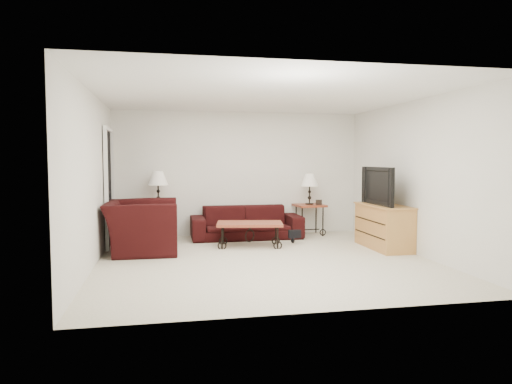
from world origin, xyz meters
The scene contains 20 objects.
ground centered at (0.00, 0.00, 0.00)m, with size 5.00×5.00×0.00m, color beige.
wall_back centered at (0.00, 2.50, 1.25)m, with size 5.00×0.02×2.50m, color white.
wall_front centered at (0.00, -2.50, 1.25)m, with size 5.00×0.02×2.50m, color white.
wall_left centered at (-2.50, 0.00, 1.25)m, with size 0.02×5.00×2.50m, color white.
wall_right centered at (2.50, 0.00, 1.25)m, with size 0.02×5.00×2.50m, color white.
ceiling centered at (0.00, 0.00, 2.50)m, with size 5.00×5.00×0.00m, color white.
doorway centered at (-2.47, 1.65, 1.02)m, with size 0.08×0.94×2.04m, color black.
sofa centered at (0.07, 2.02, 0.31)m, with size 2.15×0.84×0.63m, color black.
side_table_left centered at (-1.62, 2.20, 0.33)m, with size 0.60×0.60×0.66m, color brown.
side_table_right centered at (1.41, 2.20, 0.31)m, with size 0.57×0.57×0.63m, color brown.
lamp_left centered at (-1.62, 2.20, 0.99)m, with size 0.37×0.37×0.66m, color black, non-canonical shape.
lamp_right centered at (1.41, 2.20, 0.94)m, with size 0.35×0.35×0.63m, color black, non-canonical shape.
photo_frame_left centered at (-1.77, 2.05, 0.71)m, with size 0.13×0.02×0.11m, color black.
photo_frame_right centered at (1.56, 2.05, 0.68)m, with size 0.13×0.02×0.10m, color black.
coffee_table centered at (-0.02, 1.15, 0.21)m, with size 1.14×0.62×0.43m, color brown.
armchair centered at (-1.88, 1.01, 0.43)m, with size 1.31×1.15×0.85m, color black.
throw_pillow centered at (-1.73, 0.96, 0.52)m, with size 0.39×0.10×0.39m, color #C65A19.
tv_stand centered at (2.23, 0.55, 0.38)m, with size 0.53×1.26×0.76m, color tan.
television centered at (2.21, 0.55, 1.09)m, with size 1.13×0.15×0.65m, color black.
backpack centered at (0.82, 1.33, 0.23)m, with size 0.35×0.27×0.46m, color black.
Camera 1 is at (-1.49, -6.88, 1.54)m, focal length 32.65 mm.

